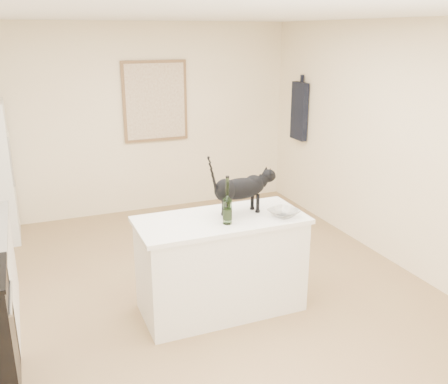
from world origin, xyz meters
TOP-DOWN VIEW (x-y plane):
  - floor at (0.00, 0.00)m, footprint 5.50×5.50m
  - ceiling at (0.00, 0.00)m, footprint 5.50×5.50m
  - wall_back at (0.00, 2.75)m, footprint 4.50×0.00m
  - wall_front at (0.00, -2.75)m, footprint 4.50×0.00m
  - wall_right at (2.25, 0.00)m, footprint 0.00×5.50m
  - island_base at (0.10, -0.20)m, footprint 1.44×0.67m
  - island_top at (0.10, -0.20)m, footprint 1.50×0.70m
  - artwork_frame at (0.30, 2.72)m, footprint 0.90×0.03m
  - artwork_canvas at (0.30, 2.70)m, footprint 0.82×0.00m
  - hanging_garment at (2.19, 2.05)m, footprint 0.08×0.34m
  - black_cat at (0.29, -0.17)m, footprint 0.63×0.26m
  - wine_bottle at (0.10, -0.35)m, footprint 0.09×0.09m
  - glass_bowl at (0.63, -0.37)m, footprint 0.32×0.32m
  - fridge_paper at (-1.60, 2.39)m, footprint 0.03×0.16m

SIDE VIEW (x-z plane):
  - floor at x=0.00m, z-range 0.00..0.00m
  - island_base at x=0.10m, z-range 0.00..0.86m
  - island_top at x=0.10m, z-range 0.86..0.90m
  - glass_bowl at x=0.63m, z-range 0.90..0.96m
  - wine_bottle at x=0.10m, z-range 0.90..1.27m
  - black_cat at x=0.29m, z-range 0.90..1.33m
  - fridge_paper at x=-1.60m, z-range 1.11..1.32m
  - wall_back at x=0.00m, z-range -0.95..3.55m
  - wall_front at x=0.00m, z-range -0.95..3.55m
  - wall_right at x=2.25m, z-range -1.45..4.05m
  - hanging_garment at x=2.19m, z-range 1.00..1.80m
  - artwork_frame at x=0.30m, z-range 1.00..2.10m
  - artwork_canvas at x=0.30m, z-range 1.04..2.06m
  - ceiling at x=0.00m, z-range 2.60..2.60m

